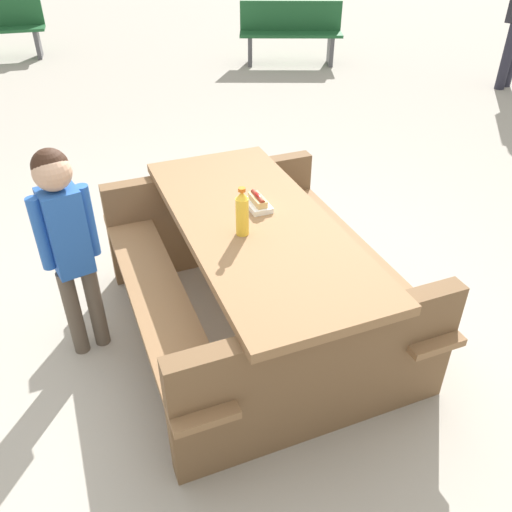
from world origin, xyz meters
name	(u,v)px	position (x,y,z in m)	size (l,w,h in m)	color
ground_plane	(256,328)	(0.00, 0.00, 0.00)	(30.00, 30.00, 0.00)	#ADA599
picnic_table	(256,268)	(0.00, 0.00, 0.44)	(1.90, 1.54, 0.75)	olive
soda_bottle	(242,213)	(-0.10, 0.10, 0.87)	(0.07, 0.07, 0.26)	yellow
hotdog_tray	(258,203)	(0.13, -0.05, 0.78)	(0.19, 0.12, 0.08)	white
child_in_coat	(66,232)	(0.14, 0.94, 0.77)	(0.21, 0.29, 1.21)	brown
park_bench_mid	(291,32)	(5.55, -2.27, 0.45)	(0.84, 1.55, 0.85)	#1E592D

